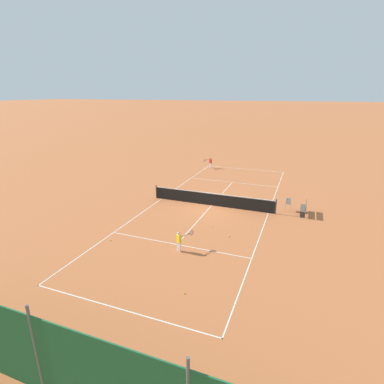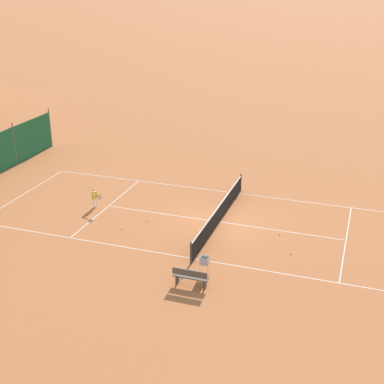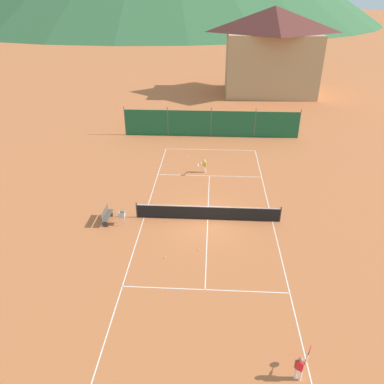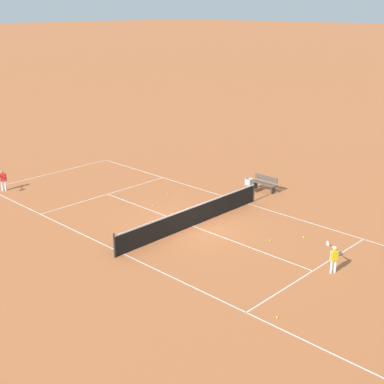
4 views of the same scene
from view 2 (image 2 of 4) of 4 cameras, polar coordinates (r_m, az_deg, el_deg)
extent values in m
plane|color=#BC6638|center=(27.87, 2.92, -3.20)|extent=(600.00, 600.00, 0.00)
cube|color=white|center=(32.86, -17.44, -0.18)|extent=(8.25, 0.05, 0.01)
cube|color=white|center=(24.39, 0.22, -7.12)|extent=(0.05, 23.85, 0.01)
cube|color=white|center=(31.50, 4.99, -0.15)|extent=(0.05, 23.85, 0.01)
cube|color=white|center=(30.07, -8.88, -1.47)|extent=(8.20, 0.05, 0.01)
cube|color=white|center=(27.04, 16.11, -4.96)|extent=(8.20, 0.05, 0.01)
cube|color=white|center=(27.87, 2.92, -3.20)|extent=(0.05, 12.80, 0.01)
cylinder|color=#2D2D2D|center=(23.76, -0.12, -6.52)|extent=(0.08, 0.08, 1.06)
cylinder|color=#2D2D2D|center=(31.72, 5.22, 1.02)|extent=(0.08, 0.08, 1.06)
cube|color=black|center=(27.68, 2.94, -2.35)|extent=(9.10, 0.02, 0.91)
cube|color=white|center=(27.49, 2.96, -1.45)|extent=(9.10, 0.04, 0.06)
cylinder|color=#59595E|center=(37.70, -18.41, 4.90)|extent=(0.08, 0.08, 2.90)
cylinder|color=#59595E|center=(41.05, -14.89, 6.66)|extent=(0.08, 0.08, 2.90)
cylinder|color=white|center=(29.97, -10.19, -1.11)|extent=(0.09, 0.09, 0.52)
cylinder|color=white|center=(29.88, -10.46, -1.20)|extent=(0.09, 0.09, 0.52)
cube|color=yellow|center=(29.75, -10.38, -0.34)|extent=(0.29, 0.24, 0.40)
sphere|color=beige|center=(29.63, -10.43, 0.21)|extent=(0.16, 0.16, 0.16)
cylinder|color=beige|center=(29.83, -10.13, -0.25)|extent=(0.06, 0.06, 0.40)
cylinder|color=beige|center=(29.45, -10.44, -0.24)|extent=(0.24, 0.39, 0.06)
cylinder|color=black|center=(29.22, -10.12, -0.40)|extent=(0.11, 0.18, 0.03)
torus|color=red|center=(29.04, -9.86, -0.53)|extent=(0.15, 0.26, 0.28)
cylinder|color=silver|center=(29.04, -9.86, -0.53)|extent=(0.12, 0.22, 0.25)
sphere|color=#CCE033|center=(33.47, -7.45, 1.17)|extent=(0.07, 0.07, 0.07)
sphere|color=#CCE033|center=(30.41, -16.93, -1.88)|extent=(0.07, 0.07, 0.07)
sphere|color=#CCE033|center=(25.17, 10.47, -6.47)|extent=(0.07, 0.07, 0.07)
sphere|color=#CCE033|center=(28.01, -4.79, -3.05)|extent=(0.07, 0.07, 0.07)
sphere|color=#CCE033|center=(27.27, -7.50, -3.90)|extent=(0.07, 0.07, 0.07)
sphere|color=#CCE033|center=(26.85, 9.33, -4.45)|extent=(0.07, 0.07, 0.07)
cylinder|color=#B7B7BC|center=(22.85, 1.64, -8.54)|extent=(0.02, 0.02, 0.55)
cylinder|color=#B7B7BC|center=(23.13, 1.90, -8.13)|extent=(0.02, 0.02, 0.55)
cylinder|color=#B7B7BC|center=(22.93, 0.82, -8.40)|extent=(0.02, 0.02, 0.55)
cylinder|color=#B7B7BC|center=(23.21, 1.09, -8.00)|extent=(0.02, 0.02, 0.55)
cube|color=#B7B7BC|center=(22.89, 1.37, -7.66)|extent=(0.34, 0.34, 0.02)
cube|color=#B7B7BC|center=(22.76, 1.78, -7.37)|extent=(0.34, 0.02, 0.34)
cube|color=#B7B7BC|center=(22.85, 0.96, -7.24)|extent=(0.34, 0.02, 0.34)
cube|color=#B7B7BC|center=(22.67, 1.24, -7.50)|extent=(0.02, 0.34, 0.34)
cube|color=#B7B7BC|center=(22.95, 1.50, -7.11)|extent=(0.02, 0.34, 0.34)
sphere|color=#CCE033|center=(22.73, 1.58, -7.76)|extent=(0.07, 0.07, 0.07)
sphere|color=#CCE033|center=(22.87, 1.33, -7.57)|extent=(0.07, 0.07, 0.07)
sphere|color=#CCE033|center=(22.97, 1.57, -7.43)|extent=(0.07, 0.07, 0.07)
sphere|color=#CCE033|center=(22.91, 1.67, -7.51)|extent=(0.07, 0.07, 0.07)
sphere|color=#CCE033|center=(22.88, 1.35, -7.55)|extent=(0.07, 0.07, 0.07)
sphere|color=#CCE033|center=(22.84, 1.64, -7.61)|extent=(0.07, 0.07, 0.07)
sphere|color=#CCE033|center=(22.75, 1.57, -7.58)|extent=(0.07, 0.07, 0.07)
sphere|color=#CCE033|center=(22.88, 1.53, -7.39)|extent=(0.07, 0.07, 0.07)
sphere|color=#CCE033|center=(22.82, 1.06, -7.47)|extent=(0.07, 0.07, 0.07)
sphere|color=#CCE033|center=(22.82, 1.29, -7.47)|extent=(0.07, 0.07, 0.07)
sphere|color=#CCE033|center=(22.73, 1.44, -7.60)|extent=(0.07, 0.07, 0.07)
sphere|color=#CCE033|center=(22.89, 1.74, -7.38)|extent=(0.07, 0.07, 0.07)
sphere|color=#CCE033|center=(22.85, 1.46, -7.27)|extent=(0.07, 0.07, 0.07)
sphere|color=#CCE033|center=(22.72, 1.23, -7.46)|extent=(0.07, 0.07, 0.07)
sphere|color=#CCE033|center=(22.82, 1.18, -7.31)|extent=(0.07, 0.07, 0.07)
sphere|color=#CCE033|center=(22.79, 1.43, -7.36)|extent=(0.07, 0.07, 0.07)
sphere|color=#CCE033|center=(22.85, 1.37, -7.27)|extent=(0.07, 0.07, 0.07)
sphere|color=#CCE033|center=(22.92, 1.12, -7.17)|extent=(0.07, 0.07, 0.07)
cube|color=#51473D|center=(22.20, -0.11, -9.03)|extent=(0.36, 1.50, 0.05)
cube|color=#51473D|center=(21.94, -0.25, -8.65)|extent=(0.04, 1.50, 0.28)
cube|color=#333338|center=(22.49, -1.57, -9.25)|extent=(0.32, 0.06, 0.44)
cube|color=#333338|center=(22.16, 1.38, -9.77)|extent=(0.32, 0.06, 0.44)
camera|label=1|loc=(32.44, -37.09, 10.67)|focal=28.00mm
camera|label=3|loc=(27.88, 50.50, 16.58)|focal=35.00mm
camera|label=4|loc=(46.60, -10.76, 19.00)|focal=50.00mm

